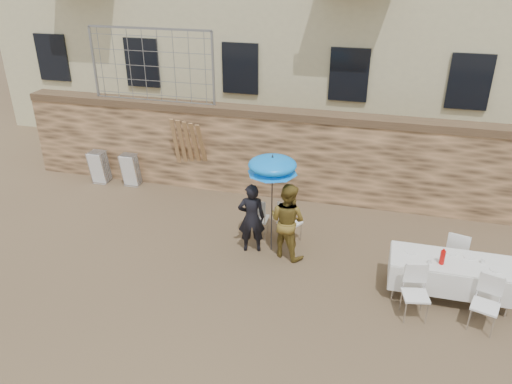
% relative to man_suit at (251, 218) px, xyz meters
% --- Properties ---
extents(ground, '(80.00, 80.00, 0.00)m').
position_rel_man_suit_xyz_m(ground, '(-0.29, -2.26, -0.76)').
color(ground, brown).
rests_on(ground, ground).
extents(stone_wall, '(13.00, 0.50, 2.20)m').
position_rel_man_suit_xyz_m(stone_wall, '(-0.29, 2.74, 0.34)').
color(stone_wall, '#8E6947').
rests_on(stone_wall, ground).
extents(chain_link_fence, '(3.20, 0.06, 1.80)m').
position_rel_man_suit_xyz_m(chain_link_fence, '(-3.29, 2.74, 2.34)').
color(chain_link_fence, gray).
rests_on(chain_link_fence, stone_wall).
extents(man_suit, '(0.63, 0.50, 1.52)m').
position_rel_man_suit_xyz_m(man_suit, '(0.00, 0.00, 0.00)').
color(man_suit, black).
rests_on(man_suit, ground).
extents(woman_dress, '(0.96, 0.86, 1.61)m').
position_rel_man_suit_xyz_m(woman_dress, '(0.75, 0.00, 0.05)').
color(woman_dress, olive).
rests_on(woman_dress, ground).
extents(umbrella, '(1.00, 1.00, 2.00)m').
position_rel_man_suit_xyz_m(umbrella, '(0.40, 0.10, 1.12)').
color(umbrella, '#3F3F44').
rests_on(umbrella, ground).
extents(couple_chair_left, '(0.49, 0.49, 0.96)m').
position_rel_man_suit_xyz_m(couple_chair_left, '(0.00, 0.55, -0.28)').
color(couple_chair_left, white).
rests_on(couple_chair_left, ground).
extents(couple_chair_right, '(0.65, 0.65, 0.96)m').
position_rel_man_suit_xyz_m(couple_chair_right, '(0.70, 0.55, -0.28)').
color(couple_chair_right, white).
rests_on(couple_chair_right, ground).
extents(banquet_table, '(2.10, 0.85, 0.78)m').
position_rel_man_suit_xyz_m(banquet_table, '(3.85, -0.60, -0.03)').
color(banquet_table, white).
rests_on(banquet_table, ground).
extents(soda_bottle, '(0.09, 0.09, 0.26)m').
position_rel_man_suit_xyz_m(soda_bottle, '(3.65, -0.75, 0.14)').
color(soda_bottle, red).
rests_on(soda_bottle, banquet_table).
extents(table_chair_front_left, '(0.57, 0.57, 0.96)m').
position_rel_man_suit_xyz_m(table_chair_front_left, '(3.25, -1.35, -0.28)').
color(table_chair_front_left, white).
rests_on(table_chair_front_left, ground).
extents(table_chair_front_right, '(0.60, 0.60, 0.96)m').
position_rel_man_suit_xyz_m(table_chair_front_right, '(4.35, -1.35, -0.28)').
color(table_chair_front_right, white).
rests_on(table_chair_front_right, ground).
extents(table_chair_back, '(0.58, 0.58, 0.96)m').
position_rel_man_suit_xyz_m(table_chair_back, '(4.05, 0.20, -0.28)').
color(table_chair_back, white).
rests_on(table_chair_back, ground).
extents(chair_stack_left, '(0.46, 0.47, 0.92)m').
position_rel_man_suit_xyz_m(chair_stack_left, '(-4.83, 2.35, -0.30)').
color(chair_stack_left, white).
rests_on(chair_stack_left, ground).
extents(chair_stack_right, '(0.46, 0.40, 0.92)m').
position_rel_man_suit_xyz_m(chair_stack_right, '(-3.93, 2.35, -0.30)').
color(chair_stack_right, white).
rests_on(chair_stack_right, ground).
extents(wood_planks, '(0.70, 0.20, 2.00)m').
position_rel_man_suit_xyz_m(wood_planks, '(-2.33, 2.42, 0.24)').
color(wood_planks, '#A37749').
rests_on(wood_planks, ground).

